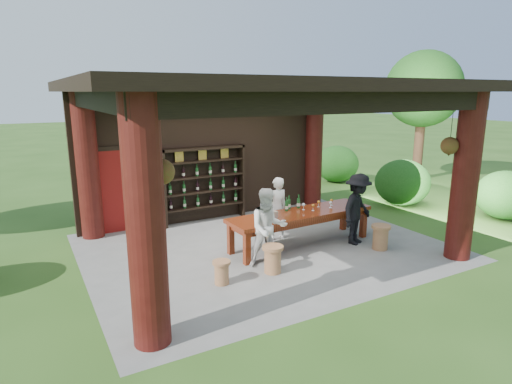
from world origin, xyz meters
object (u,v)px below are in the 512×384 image
stool_near_right (380,237)px  host (277,208)px  guest_woman (268,228)px  napkin_basket (270,215)px  guest_man (358,209)px  stool_near_left (273,258)px  tasting_table (301,217)px  stool_far_left (222,272)px  wine_shelf (204,184)px

stool_near_right → host: 2.33m
host → guest_woman: 1.57m
napkin_basket → stool_near_right: bearing=-25.0°
guest_man → guest_woman: bearing=160.7°
stool_near_left → host: size_ratio=0.36×
tasting_table → guest_man: size_ratio=2.15×
napkin_basket → stool_near_left: bearing=-118.3°
guest_man → tasting_table: bearing=133.4°
stool_near_left → stool_near_right: (2.65, -0.07, 0.01)m
stool_near_left → stool_far_left: stool_near_left is taller
host → guest_man: 1.78m
tasting_table → host: host is taller
stool_near_right → wine_shelf: bearing=123.6°
guest_woman → stool_far_left: bearing=-148.3°
host → guest_man: (1.39, -1.12, 0.07)m
host → guest_man: size_ratio=0.91×
tasting_table → stool_far_left: (-2.34, -0.95, -0.41)m
tasting_table → host: size_ratio=2.36×
stool_far_left → guest_man: (3.48, 0.43, 0.57)m
stool_near_right → napkin_basket: size_ratio=2.05×
stool_near_left → guest_man: guest_man is taller
stool_far_left → guest_woman: size_ratio=0.28×
wine_shelf → stool_near_right: 4.56m
guest_man → napkin_basket: size_ratio=6.08×
stool_near_left → napkin_basket: bearing=61.7°
stool_far_left → tasting_table: bearing=22.1°
stool_far_left → guest_man: 3.55m
stool_near_left → stool_far_left: bearing=178.8°
tasting_table → stool_near_right: tasting_table is taller
stool_near_right → host: bearing=134.1°
guest_woman → guest_man: size_ratio=0.97×
tasting_table → guest_woman: size_ratio=2.22×
wine_shelf → stool_far_left: 3.92m
guest_man → stool_near_right: bearing=-90.7°
napkin_basket → guest_man: bearing=-13.9°
stool_near_right → guest_man: bearing=111.5°
tasting_table → stool_near_right: size_ratio=6.37×
wine_shelf → napkin_basket: bearing=-82.8°
wine_shelf → guest_man: wine_shelf is taller
stool_near_right → guest_man: (-0.21, 0.52, 0.51)m
guest_woman → guest_man: bearing=19.0°
stool_near_right → napkin_basket: napkin_basket is taller
host → napkin_basket: size_ratio=5.55×
guest_man → napkin_basket: (-1.94, 0.48, 0.03)m
napkin_basket → tasting_table: bearing=2.8°
stool_far_left → host: size_ratio=0.30×
tasting_table → guest_man: (1.14, -0.52, 0.16)m
stool_near_left → stool_near_right: bearing=-1.5°
wine_shelf → stool_near_left: size_ratio=4.21×
guest_woman → guest_man: guest_man is taller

